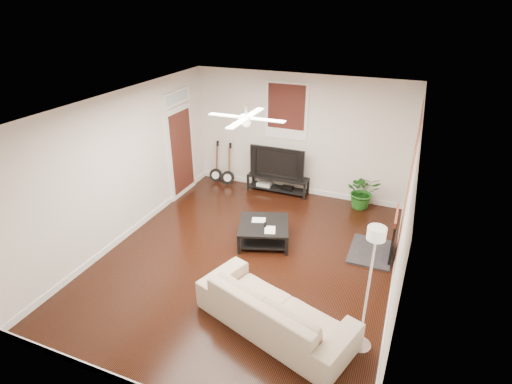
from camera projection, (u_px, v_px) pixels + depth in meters
room at (247, 188)px, 6.65m from camera, size 5.01×6.01×2.81m
brick_accent at (408, 188)px, 6.65m from camera, size 0.02×2.20×2.80m
fireplace at (382, 233)px, 7.16m from camera, size 0.80×1.10×0.92m
window_back at (286, 111)px, 8.98m from camera, size 1.00×0.06×1.30m
door_left at (181, 143)px, 9.12m from camera, size 0.08×1.00×2.50m
tv_stand at (278, 184)px, 9.62m from camera, size 1.46×0.39×0.41m
tv at (279, 161)px, 9.38m from camera, size 1.31×0.17×0.75m
coffee_table at (264, 233)px, 7.67m from camera, size 1.17×1.17×0.39m
sofa at (275, 309)px, 5.61m from camera, size 2.47×1.59×0.67m
floor_lamp at (368, 291)px, 5.02m from camera, size 0.39×0.39×1.88m
potted_plant at (363, 191)px, 8.82m from camera, size 0.87×0.81×0.80m
guitar_left at (215, 162)px, 10.01m from camera, size 0.36×0.28×1.06m
guitar_right at (228, 165)px, 9.86m from camera, size 0.38×0.31×1.06m
ceiling_fan at (246, 118)px, 6.12m from camera, size 1.24×1.24×0.32m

